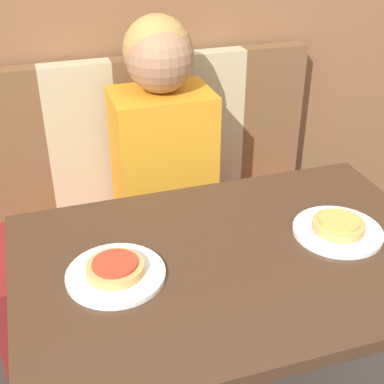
{
  "coord_description": "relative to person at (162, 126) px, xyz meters",
  "views": [
    {
      "loc": [
        -0.41,
        -0.95,
        1.55
      ],
      "look_at": [
        0.0,
        0.33,
        0.76
      ],
      "focal_mm": 50.0,
      "sensor_mm": 36.0,
      "label": 1
    }
  ],
  "objects": [
    {
      "name": "booth_seat",
      "position": [
        0.0,
        -0.0,
        -0.61
      ],
      "size": [
        1.26,
        0.5,
        0.44
      ],
      "color": "maroon",
      "rests_on": "ground_plane"
    },
    {
      "name": "booth_backrest",
      "position": [
        0.0,
        0.21,
        -0.1
      ],
      "size": [
        1.26,
        0.07,
        0.56
      ],
      "color": "brown",
      "rests_on": "booth_seat"
    },
    {
      "name": "dining_table",
      "position": [
        0.0,
        -0.67,
        -0.16
      ],
      "size": [
        1.05,
        0.69,
        0.77
      ],
      "color": "#422B1C",
      "rests_on": "ground_plane"
    },
    {
      "name": "person",
      "position": [
        0.0,
        0.0,
        0.0
      ],
      "size": [
        0.33,
        0.26,
        0.75
      ],
      "color": "orange",
      "rests_on": "booth_seat"
    },
    {
      "name": "plate_left",
      "position": [
        -0.29,
        -0.66,
        -0.05
      ],
      "size": [
        0.23,
        0.23,
        0.01
      ],
      "color": "white",
      "rests_on": "dining_table"
    },
    {
      "name": "plate_right",
      "position": [
        0.29,
        -0.66,
        -0.05
      ],
      "size": [
        0.23,
        0.23,
        0.01
      ],
      "color": "white",
      "rests_on": "dining_table"
    },
    {
      "name": "pizza_left",
      "position": [
        -0.29,
        -0.66,
        -0.03
      ],
      "size": [
        0.13,
        0.13,
        0.03
      ],
      "color": "tan",
      "rests_on": "plate_left"
    },
    {
      "name": "pizza_right",
      "position": [
        0.29,
        -0.66,
        -0.03
      ],
      "size": [
        0.13,
        0.13,
        0.03
      ],
      "color": "tan",
      "rests_on": "plate_right"
    }
  ]
}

